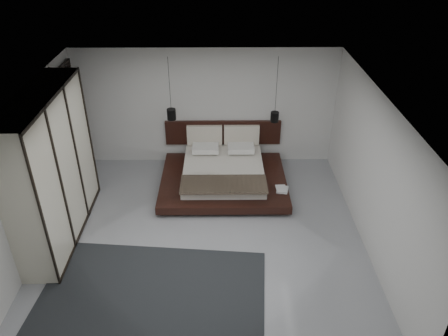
{
  "coord_description": "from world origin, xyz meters",
  "views": [
    {
      "loc": [
        0.33,
        -6.42,
        5.42
      ],
      "look_at": [
        0.4,
        1.2,
        0.84
      ],
      "focal_mm": 35.0,
      "sensor_mm": 36.0,
      "label": 1
    }
  ],
  "objects_px": {
    "bed": "(223,173)",
    "rug": "(150,302)",
    "lattice_screen": "(73,122)",
    "pendant_right": "(275,117)",
    "wardrobe": "(51,169)",
    "pendant_left": "(171,114)"
  },
  "relations": [
    {
      "from": "lattice_screen",
      "to": "bed",
      "type": "xyz_separation_m",
      "value": [
        3.34,
        -0.54,
        -1.01
      ]
    },
    {
      "from": "rug",
      "to": "pendant_left",
      "type": "bearing_deg",
      "value": 89.03
    },
    {
      "from": "pendant_right",
      "to": "rug",
      "type": "bearing_deg",
      "value": -120.76
    },
    {
      "from": "lattice_screen",
      "to": "bed",
      "type": "relative_size",
      "value": 0.95
    },
    {
      "from": "pendant_right",
      "to": "lattice_screen",
      "type": "bearing_deg",
      "value": 178.58
    },
    {
      "from": "bed",
      "to": "wardrobe",
      "type": "xyz_separation_m",
      "value": [
        -3.09,
        -1.66,
        1.12
      ]
    },
    {
      "from": "lattice_screen",
      "to": "pendant_left",
      "type": "relative_size",
      "value": 1.87
    },
    {
      "from": "wardrobe",
      "to": "rug",
      "type": "distance_m",
      "value": 2.97
    },
    {
      "from": "pendant_left",
      "to": "wardrobe",
      "type": "xyz_separation_m",
      "value": [
        -1.96,
        -2.09,
        -0.13
      ]
    },
    {
      "from": "rug",
      "to": "pendant_right",
      "type": "bearing_deg",
      "value": 59.24
    },
    {
      "from": "bed",
      "to": "wardrobe",
      "type": "distance_m",
      "value": 3.68
    },
    {
      "from": "lattice_screen",
      "to": "wardrobe",
      "type": "height_order",
      "value": "wardrobe"
    },
    {
      "from": "lattice_screen",
      "to": "pendant_left",
      "type": "height_order",
      "value": "pendant_left"
    },
    {
      "from": "pendant_right",
      "to": "rug",
      "type": "relative_size",
      "value": 0.4
    },
    {
      "from": "lattice_screen",
      "to": "bed",
      "type": "bearing_deg",
      "value": -9.2
    },
    {
      "from": "pendant_right",
      "to": "pendant_left",
      "type": "bearing_deg",
      "value": 180.0
    },
    {
      "from": "pendant_left",
      "to": "bed",
      "type": "bearing_deg",
      "value": -20.87
    },
    {
      "from": "pendant_left",
      "to": "pendant_right",
      "type": "distance_m",
      "value": 2.26
    },
    {
      "from": "lattice_screen",
      "to": "rug",
      "type": "height_order",
      "value": "lattice_screen"
    },
    {
      "from": "bed",
      "to": "wardrobe",
      "type": "bearing_deg",
      "value": -151.82
    },
    {
      "from": "bed",
      "to": "rug",
      "type": "relative_size",
      "value": 0.76
    },
    {
      "from": "lattice_screen",
      "to": "pendant_right",
      "type": "relative_size",
      "value": 1.78
    }
  ]
}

